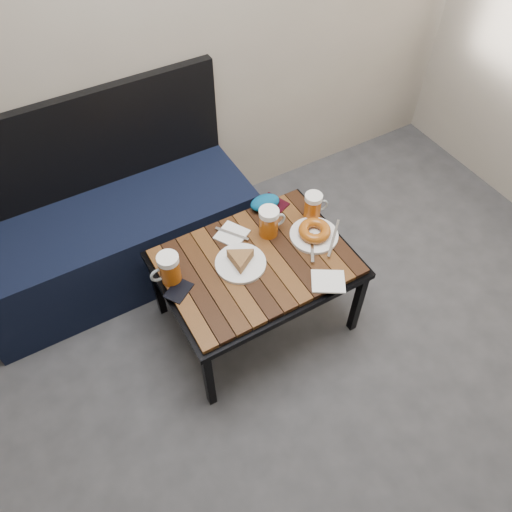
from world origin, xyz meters
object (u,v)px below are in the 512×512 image
bench (114,236)px  beer_mug_centre (269,222)px  passport_burgundy (273,203)px  passport_navy (179,290)px  beer_mug_left (169,269)px  knit_pouch (265,203)px  plate_bagel (314,233)px  cafe_table (256,266)px  beer_mug_right (313,206)px  plate_pie (240,261)px

bench → beer_mug_centre: size_ratio=9.64×
passport_burgundy → bench: bearing=130.5°
passport_navy → beer_mug_left: bearing=149.2°
beer_mug_centre → passport_navy: beer_mug_centre is taller
knit_pouch → plate_bagel: bearing=-69.9°
bench → beer_mug_left: 0.62m
bench → knit_pouch: bearing=-29.4°
cafe_table → beer_mug_right: beer_mug_right is taller
beer_mug_right → plate_bagel: size_ratio=0.50×
beer_mug_centre → knit_pouch: (0.07, 0.15, -0.04)m
beer_mug_left → plate_pie: beer_mug_left is taller
plate_bagel → passport_burgundy: 0.28m
beer_mug_right → knit_pouch: bearing=147.3°
plate_bagel → passport_navy: (-0.66, 0.03, -0.02)m
bench → cafe_table: size_ratio=1.67×
beer_mug_centre → plate_pie: size_ratio=0.66×
plate_bagel → knit_pouch: size_ratio=1.80×
passport_burgundy → knit_pouch: knit_pouch is taller
beer_mug_right → knit_pouch: 0.23m
knit_pouch → passport_navy: bearing=-156.4°
beer_mug_right → plate_bagel: (-0.07, -0.11, -0.04)m
passport_burgundy → plate_bagel: bearing=-101.1°
cafe_table → beer_mug_centre: size_ratio=5.79×
cafe_table → plate_pie: bearing=169.8°
beer_mug_left → beer_mug_right: bearing=-177.3°
plate_pie → plate_bagel: size_ratio=0.85×
passport_navy → cafe_table: bearing=54.1°
plate_pie → plate_bagel: 0.37m
beer_mug_left → beer_mug_centre: same height
passport_navy → plate_pie: bearing=55.9°
bench → plate_bagel: size_ratio=5.36×
plate_bagel → passport_burgundy: plate_bagel is taller
beer_mug_left → knit_pouch: bearing=-161.4°
beer_mug_centre → plate_pie: beer_mug_centre is taller
beer_mug_left → beer_mug_centre: 0.49m
beer_mug_right → passport_burgundy: bearing=137.5°
beer_mug_right → plate_bagel: beer_mug_right is taller
beer_mug_right → bench: bearing=158.3°
beer_mug_left → passport_burgundy: beer_mug_left is taller
plate_pie → knit_pouch: size_ratio=1.53×
beer_mug_right → passport_burgundy: (-0.12, 0.16, -0.06)m
passport_burgundy → beer_mug_centre: bearing=-149.1°
plate_bagel → beer_mug_left: bearing=171.5°
plate_bagel → cafe_table: bearing=177.9°
cafe_table → bench: bearing=126.3°
cafe_table → beer_mug_centre: 0.21m
passport_navy → passport_burgundy: bearing=78.6°
plate_bagel → knit_pouch: knit_pouch is taller
beer_mug_left → plate_pie: size_ratio=0.66×
beer_mug_centre → passport_navy: bearing=-169.5°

